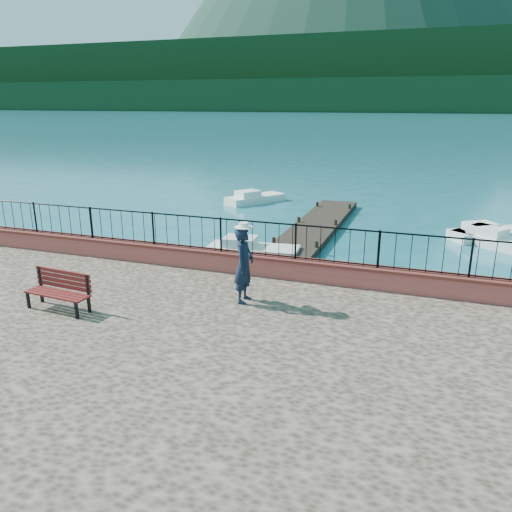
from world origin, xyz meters
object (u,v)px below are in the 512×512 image
Objects in this scene: boat_3 at (255,196)px; boat_1 at (501,238)px; park_bench at (59,298)px; boat_2 at (491,230)px; person at (244,265)px; boat_0 at (253,247)px.

boat_1 is at bearing -80.68° from boat_3.
park_bench is 19.72m from boat_3.
park_bench is 0.46× the size of boat_2.
boat_3 is (-12.73, 4.49, 0.00)m from boat_2.
boat_2 is (10.64, 15.09, -1.08)m from park_bench.
person is at bearing 30.81° from park_bench.
park_bench reaches higher than boat_0.
person is (3.91, 1.92, 0.65)m from park_bench.
boat_0 is at bearing -179.33° from boat_2.
park_bench is 0.44× the size of boat_3.
boat_2 is (6.73, 13.16, -1.73)m from person.
boat_1 is 1.36m from boat_2.
park_bench is 18.49m from boat_2.
park_bench is at bearing -140.45° from boat_3.
boat_3 is at bearing 100.69° from park_bench.
boat_0 is 11.12m from boat_3.
boat_0 is at bearing -117.67° from boat_1.
person is 13.86m from boat_1.
boat_1 and boat_3 have the same top height.
boat_0 and boat_2 have the same top height.
person is 18.73m from boat_3.
park_bench is at bearing -158.03° from boat_2.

